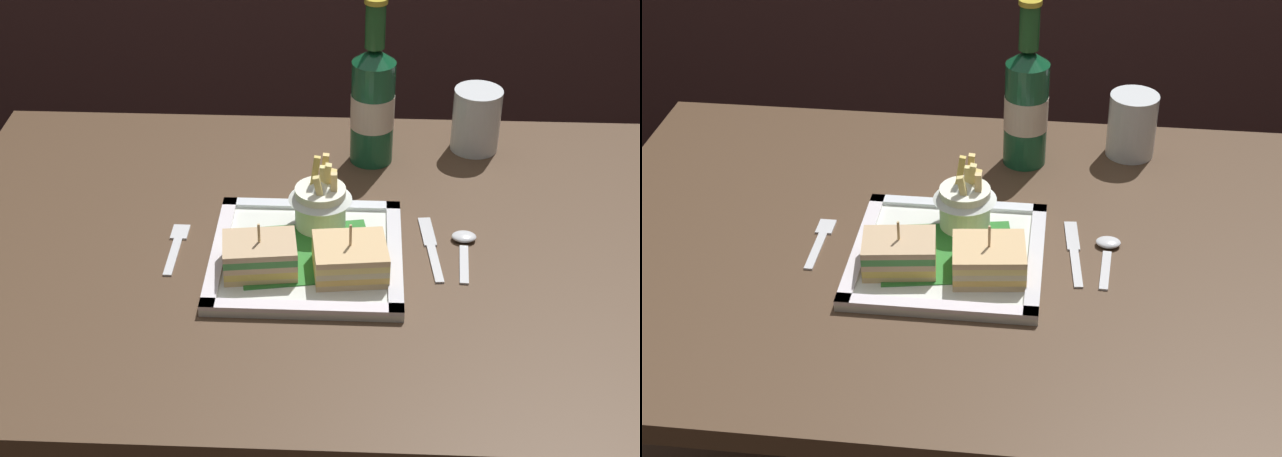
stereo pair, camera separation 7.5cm
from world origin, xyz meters
The scene contains 10 objects.
dining_table centered at (0.00, 0.00, 0.57)m, with size 1.15×0.77×0.72m.
square_plate centered at (-0.03, -0.04, 0.73)m, with size 0.26×0.26×0.02m.
sandwich_half_left centered at (-0.09, -0.08, 0.75)m, with size 0.11×0.08×0.07m.
sandwich_half_right centered at (0.02, -0.08, 0.75)m, with size 0.11×0.09×0.08m.
fries_cup centered at (-0.02, 0.04, 0.77)m, with size 0.09×0.09×0.10m.
beer_bottle centered at (0.05, 0.25, 0.82)m, with size 0.07×0.07×0.27m.
water_glass centered at (0.22, 0.29, 0.77)m, with size 0.08×0.08×0.10m.
fork centered at (-0.22, -0.01, 0.72)m, with size 0.02×0.12×0.00m.
knife centered at (0.14, 0.00, 0.72)m, with size 0.03×0.16×0.00m.
spoon centered at (0.18, 0.01, 0.73)m, with size 0.03×0.12×0.01m.
Camera 1 is at (0.03, -1.12, 1.50)m, focal length 54.49 mm.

